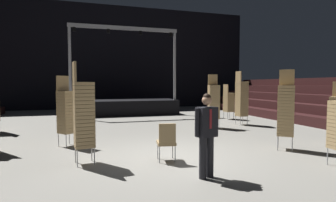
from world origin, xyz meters
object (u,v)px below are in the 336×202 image
object	(u,v)px
chair_stack_mid_right	(214,101)
chair_stack_rear_right	(286,110)
chair_stack_front_left	(84,114)
man_with_tie	(207,131)
stage_riser	(123,105)
chair_stack_mid_centre	(229,102)
chair_stack_rear_left	(242,98)
loose_chair_near_man	(167,140)
chair_stack_mid_left	(67,111)

from	to	relation	value
chair_stack_mid_right	chair_stack_rear_right	world-z (taller)	same
chair_stack_front_left	man_with_tie	bearing A→B (deg)	45.76
stage_riser	chair_stack_rear_right	size ratio (longest dim) A/B	2.86
chair_stack_mid_centre	chair_stack_mid_right	bearing A→B (deg)	-45.93
chair_stack_mid_right	chair_stack_rear_left	world-z (taller)	chair_stack_rear_left
stage_riser	loose_chair_near_man	bearing A→B (deg)	-91.85
stage_riser	chair_stack_front_left	world-z (taller)	stage_riser
chair_stack_rear_left	stage_riser	bearing A→B (deg)	-145.38
stage_riser	chair_stack_mid_left	size ratio (longest dim) A/B	3.09
chair_stack_mid_right	chair_stack_rear_left	xyz separation A→B (m)	(1.67, 0.48, 0.08)
stage_riser	chair_stack_front_left	bearing A→B (deg)	-102.12
chair_stack_mid_left	chair_stack_mid_right	size ratio (longest dim) A/B	0.93
chair_stack_front_left	chair_stack_mid_right	size ratio (longest dim) A/B	1.04
man_with_tie	chair_stack_rear_left	distance (m)	7.67
chair_stack_front_left	loose_chair_near_man	bearing A→B (deg)	71.18
chair_stack_rear_left	man_with_tie	bearing A→B (deg)	-39.77
stage_riser	chair_stack_mid_left	xyz separation A→B (m)	(-2.77, -8.46, 0.51)
stage_riser	chair_stack_front_left	size ratio (longest dim) A/B	2.76
chair_stack_mid_left	chair_stack_rear_right	distance (m)	6.44
chair_stack_mid_centre	chair_stack_rear_left	size ratio (longest dim) A/B	0.76
chair_stack_front_left	chair_stack_rear_right	xyz separation A→B (m)	(5.53, -0.17, -0.04)
loose_chair_near_man	chair_stack_mid_right	bearing A→B (deg)	60.03
chair_stack_mid_left	chair_stack_mid_centre	world-z (taller)	chair_stack_mid_left
chair_stack_mid_left	chair_stack_mid_right	xyz separation A→B (m)	(5.79, 1.85, 0.08)
man_with_tie	chair_stack_front_left	world-z (taller)	chair_stack_front_left
chair_stack_mid_right	loose_chair_near_man	bearing A→B (deg)	64.01
loose_chair_near_man	chair_stack_rear_right	bearing A→B (deg)	11.16
stage_riser	loose_chair_near_man	xyz separation A→B (m)	(-0.35, -10.91, -0.02)
chair_stack_front_left	chair_stack_rear_right	bearing A→B (deg)	80.02
chair_stack_mid_left	chair_stack_mid_right	distance (m)	6.08
chair_stack_mid_right	man_with_tie	bearing A→B (deg)	74.64
chair_stack_rear_left	chair_stack_mid_centre	bearing A→B (deg)	164.55
chair_stack_mid_right	chair_stack_rear_right	bearing A→B (deg)	105.56
chair_stack_mid_right	chair_stack_mid_centre	bearing A→B (deg)	-118.38
chair_stack_mid_right	loose_chair_near_man	size ratio (longest dim) A/B	2.44
chair_stack_front_left	chair_stack_mid_left	xyz separation A→B (m)	(-0.50, 2.08, -0.13)
chair_stack_rear_right	loose_chair_near_man	bearing A→B (deg)	44.05
chair_stack_mid_centre	loose_chair_near_man	xyz separation A→B (m)	(-5.49, -6.76, -0.41)
chair_stack_mid_left	chair_stack_rear_right	size ratio (longest dim) A/B	0.93
stage_riser	chair_stack_mid_centre	bearing A→B (deg)	-38.92
stage_riser	chair_stack_mid_left	bearing A→B (deg)	-108.11
man_with_tie	stage_riser	bearing A→B (deg)	-104.05
stage_riser	man_with_tie	distance (m)	12.26
stage_riser	chair_stack_mid_right	bearing A→B (deg)	-65.42
man_with_tie	chair_stack_front_left	bearing A→B (deg)	-50.49
chair_stack_rear_left	chair_stack_rear_right	xyz separation A→B (m)	(-1.43, -4.59, -0.08)
loose_chair_near_man	chair_stack_front_left	bearing A→B (deg)	177.58
chair_stack_front_left	chair_stack_mid_right	world-z (taller)	chair_stack_front_left
chair_stack_rear_right	man_with_tie	bearing A→B (deg)	66.82
chair_stack_mid_left	chair_stack_rear_left	size ratio (longest dim) A/B	0.86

